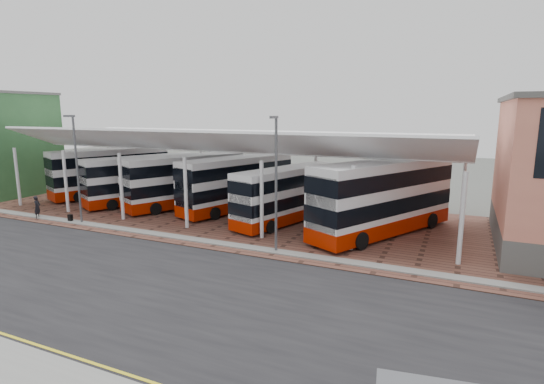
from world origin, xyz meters
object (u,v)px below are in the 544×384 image
object	(u,v)px
bus_3	(237,184)
bus_4	(287,195)
pedestrian	(37,207)
bus_0	(111,172)
bus_2	(185,181)
bus_5	(383,198)
bus_1	(143,180)

from	to	relation	value
bus_3	bus_4	bearing A→B (deg)	-0.51
bus_3	pedestrian	size ratio (longest dim) A/B	6.33
bus_0	bus_3	bearing A→B (deg)	21.75
bus_2	bus_4	world-z (taller)	bus_2
bus_0	bus_3	distance (m)	14.58
bus_0	bus_5	size ratio (longest dim) A/B	0.94
pedestrian	bus_0	bearing A→B (deg)	-14.18
bus_5	pedestrian	bearing A→B (deg)	-137.98
bus_1	pedestrian	bearing A→B (deg)	-88.95
bus_1	bus_2	bearing A→B (deg)	31.69
bus_0	pedestrian	xyz separation A→B (m)	(1.64, -9.41, -1.43)
bus_2	pedestrian	bearing A→B (deg)	-109.02
bus_0	bus_4	distance (m)	20.08
bus_1	pedestrian	world-z (taller)	bus_1
bus_1	bus_2	xyz separation A→B (m)	(4.39, 0.43, 0.11)
bus_3	bus_4	world-z (taller)	bus_3
bus_0	bus_2	world-z (taller)	bus_0
bus_4	pedestrian	distance (m)	19.65
bus_5	bus_3	bearing A→B (deg)	-162.78
bus_2	bus_3	size ratio (longest dim) A/B	0.98
bus_0	bus_1	xyz separation A→B (m)	(5.35, -1.50, -0.18)
bus_1	bus_2	world-z (taller)	bus_2
bus_0	pedestrian	bearing A→B (deg)	-56.62
bus_4	bus_5	size ratio (longest dim) A/B	0.85
bus_4	pedestrian	world-z (taller)	bus_4
bus_3	bus_5	size ratio (longest dim) A/B	0.92
bus_3	bus_5	distance (m)	12.72
bus_3	bus_5	xyz separation A→B (m)	(12.53, -2.18, 0.25)
bus_5	bus_1	bearing A→B (deg)	-155.87
bus_4	bus_0	bearing A→B (deg)	-169.50
bus_4	bus_3	bearing A→B (deg)	177.68
bus_0	bus_2	size ratio (longest dim) A/B	1.04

